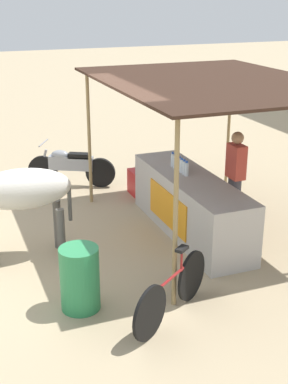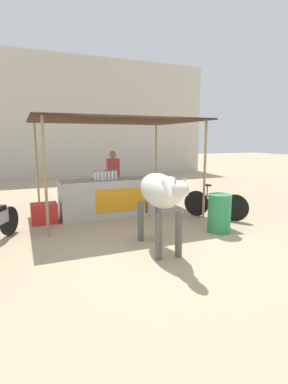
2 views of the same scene
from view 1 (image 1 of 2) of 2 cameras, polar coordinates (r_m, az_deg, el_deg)
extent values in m
plane|color=tan|center=(8.24, -9.11, -6.55)|extent=(60.00, 60.00, 0.00)
cube|color=#B2ADA8|center=(8.69, 4.98, -1.39)|extent=(3.00, 0.80, 0.96)
cube|color=orange|center=(8.53, 2.50, -1.76)|extent=(1.40, 0.02, 0.58)
cube|color=#382319|center=(8.30, 7.31, 11.66)|extent=(4.20, 3.20, 0.04)
cylinder|color=#997F51|center=(9.76, -5.87, 5.68)|extent=(0.06, 0.06, 2.46)
cylinder|color=#997F51|center=(6.38, 3.39, -2.47)|extent=(0.06, 0.06, 2.46)
cylinder|color=#997F51|center=(10.85, 9.04, 7.05)|extent=(0.06, 0.06, 2.46)
cylinder|color=silver|center=(9.00, 3.09, 3.43)|extent=(0.07, 0.07, 0.22)
cylinder|color=blue|center=(8.97, 3.10, 4.20)|extent=(0.04, 0.04, 0.03)
cylinder|color=silver|center=(8.93, 3.32, 3.27)|extent=(0.07, 0.07, 0.22)
cylinder|color=blue|center=(8.89, 3.34, 4.04)|extent=(0.04, 0.04, 0.03)
cylinder|color=silver|center=(8.85, 3.56, 3.11)|extent=(0.07, 0.07, 0.22)
cylinder|color=blue|center=(8.81, 3.58, 3.89)|extent=(0.04, 0.04, 0.03)
cylinder|color=silver|center=(8.77, 3.81, 2.94)|extent=(0.07, 0.07, 0.22)
cylinder|color=blue|center=(8.73, 3.83, 3.73)|extent=(0.04, 0.04, 0.03)
cylinder|color=silver|center=(8.69, 4.06, 2.78)|extent=(0.07, 0.07, 0.22)
cylinder|color=blue|center=(8.66, 4.08, 3.56)|extent=(0.04, 0.04, 0.03)
cylinder|color=silver|center=(8.62, 4.31, 2.60)|extent=(0.07, 0.07, 0.22)
cylinder|color=blue|center=(8.58, 4.33, 3.40)|extent=(0.04, 0.04, 0.03)
cylinder|color=silver|center=(8.54, 4.57, 2.43)|extent=(0.07, 0.07, 0.22)
cylinder|color=blue|center=(8.50, 4.59, 3.23)|extent=(0.04, 0.04, 0.03)
cylinder|color=#383842|center=(8.98, 9.53, -1.15)|extent=(0.22, 0.22, 0.88)
cube|color=#BF3F33|center=(8.74, 9.80, 3.24)|extent=(0.34, 0.20, 0.56)
sphere|color=#A87A56|center=(8.63, 9.96, 5.71)|extent=(0.20, 0.20, 0.20)
cube|color=red|center=(10.36, -0.12, 0.95)|extent=(0.60, 0.44, 0.48)
cylinder|color=#2D8C51|center=(6.70, -6.86, -9.16)|extent=(0.49, 0.49, 0.83)
ellipsoid|color=silver|center=(7.82, -12.85, 0.32)|extent=(0.63, 1.44, 0.60)
cylinder|color=#575551|center=(7.96, -8.83, -4.43)|extent=(0.12, 0.12, 0.78)
cylinder|color=#575551|center=(8.29, -9.20, -3.40)|extent=(0.12, 0.12, 0.78)
cylinder|color=#575551|center=(7.98, -7.94, -1.02)|extent=(0.06, 0.06, 0.60)
cylinder|color=black|center=(11.12, -10.73, 2.30)|extent=(0.36, 0.56, 0.60)
cylinder|color=black|center=(10.81, -4.67, 2.07)|extent=(0.36, 0.56, 0.60)
cube|color=#999EA5|center=(10.89, -7.79, 3.09)|extent=(0.59, 0.88, 0.28)
ellipsoid|color=#999EA5|center=(10.91, -8.95, 3.93)|extent=(0.35, 0.41, 0.20)
cube|color=black|center=(10.80, -6.90, 3.87)|extent=(0.37, 0.47, 0.10)
cylinder|color=#99999E|center=(10.94, -10.68, 5.17)|extent=(0.50, 0.29, 0.03)
cylinder|color=#99999E|center=(11.05, -10.70, 3.28)|extent=(0.14, 0.20, 0.49)
cylinder|color=black|center=(6.17, 0.63, -12.78)|extent=(0.42, 0.56, 0.66)
cylinder|color=black|center=(6.91, 5.09, -8.89)|extent=(0.42, 0.56, 0.66)
cylinder|color=maroon|center=(6.42, 3.04, -9.05)|extent=(0.53, 0.71, 0.04)
cylinder|color=maroon|center=(6.53, 4.02, -7.33)|extent=(0.03, 0.03, 0.28)
cube|color=black|center=(6.46, 4.06, -6.07)|extent=(0.19, 0.20, 0.04)
camera|label=2|loc=(10.43, -42.33, 5.63)|focal=28.00mm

